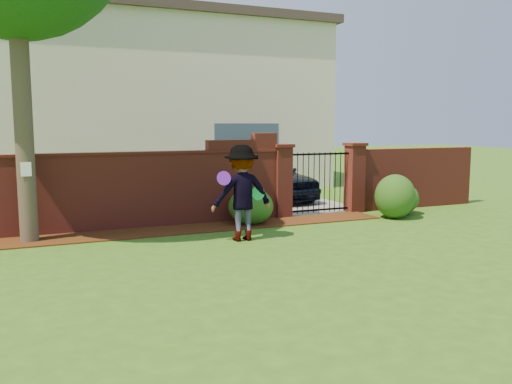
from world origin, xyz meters
name	(u,v)px	position (x,y,z in m)	size (l,w,h in m)	color
ground	(258,264)	(0.00, 0.00, -0.01)	(80.00, 80.00, 0.01)	#305A16
mulch_bed	(159,231)	(-0.95, 3.34, 0.01)	(11.10, 1.08, 0.03)	#371B0A
brick_wall	(104,190)	(-2.01, 4.00, 0.93)	(8.70, 0.31, 2.16)	maroon
brick_wall_return	(414,178)	(6.60, 4.00, 0.85)	(4.00, 0.25, 1.70)	maroon
pillar_left	(282,180)	(2.40, 4.00, 0.96)	(0.50, 0.50, 1.88)	maroon
pillar_right	(355,177)	(4.60, 4.00, 0.96)	(0.50, 0.50, 1.88)	maroon
iron_gate	(319,182)	(3.50, 4.00, 0.85)	(1.78, 0.03, 1.60)	black
driveway	(259,196)	(3.50, 8.00, 0.01)	(3.20, 8.00, 0.01)	gray
house	(156,103)	(1.00, 12.00, 3.16)	(12.40, 6.40, 6.30)	beige
car	(270,177)	(3.43, 6.97, 0.73)	(1.72, 4.27, 1.46)	black
paper_notice	(26,169)	(-3.60, 3.21, 1.50)	(0.20, 0.01, 0.28)	white
shrub_left	(251,206)	(1.27, 3.36, 0.44)	(1.08, 1.08, 0.88)	#184715
shrub_middle	(395,196)	(4.96, 2.70, 0.56)	(1.02, 1.02, 1.12)	#184715
shrub_right	(401,198)	(5.53, 3.18, 0.42)	(0.94, 0.94, 0.84)	#184715
man	(242,193)	(0.43, 1.82, 0.98)	(1.27, 0.73, 1.97)	gray
frisbee_purple	(224,178)	(-0.01, 1.69, 1.32)	(0.29, 0.29, 0.03)	purple
frisbee_green	(258,193)	(0.75, 1.73, 0.98)	(0.30, 0.30, 0.03)	green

